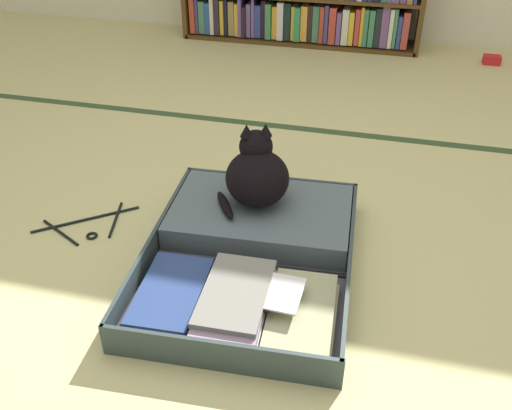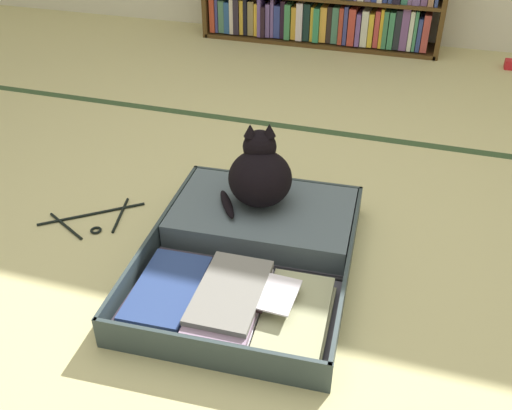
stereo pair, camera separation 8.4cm
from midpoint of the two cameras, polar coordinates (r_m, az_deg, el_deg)
ground_plane at (r=1.93m, az=1.96°, el=-5.09°), size 10.00×10.00×0.00m
tatami_border at (r=2.73m, az=7.45°, el=7.35°), size 4.80×0.05×0.00m
open_suitcase at (r=1.88m, az=0.84°, el=-4.32°), size 0.70×0.88×0.11m
black_cat at (r=1.95m, az=1.59°, el=3.09°), size 0.30×0.30×0.28m
clothes_hanger at (r=2.15m, az=-14.91°, el=-1.41°), size 0.31×0.28×0.01m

